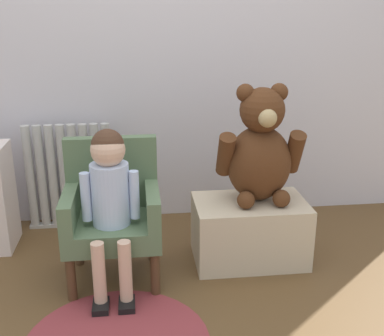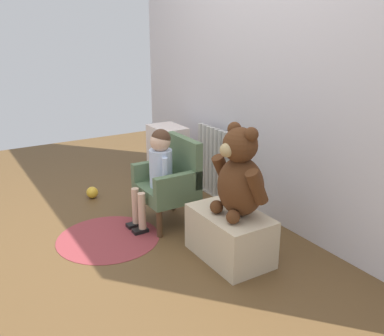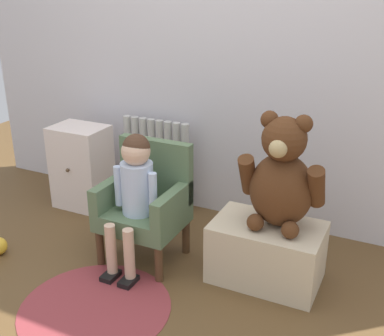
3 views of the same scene
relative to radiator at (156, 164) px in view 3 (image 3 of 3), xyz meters
name	(u,v)px [view 3 (image 3 of 3)]	position (x,y,z in m)	size (l,w,h in m)	color
ground_plane	(132,322)	(0.50, -1.11, -0.30)	(6.00, 6.00, 0.00)	brown
back_wall	(237,27)	(0.50, 0.12, 0.90)	(3.80, 0.05, 2.40)	silver
radiator	(156,164)	(0.00, 0.00, 0.00)	(0.50, 0.05, 0.61)	#B6B6AF
small_dresser	(82,167)	(-0.46, -0.21, -0.02)	(0.36, 0.29, 0.56)	silver
child_armchair	(146,201)	(0.27, -0.57, 0.03)	(0.43, 0.38, 0.65)	#546C4B
child_figure	(135,183)	(0.27, -0.68, 0.18)	(0.25, 0.35, 0.74)	silver
low_bench	(266,252)	(0.94, -0.51, -0.15)	(0.55, 0.35, 0.32)	#C8B695
large_teddy_bear	(282,178)	(0.98, -0.48, 0.27)	(0.42, 0.29, 0.58)	#4E2B15
floor_rug	(95,307)	(0.28, -1.10, -0.30)	(0.73, 0.73, 0.01)	maroon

